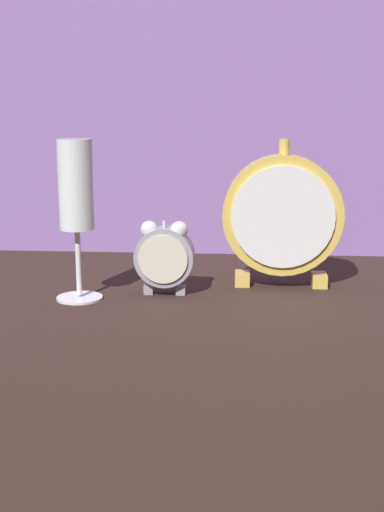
{
  "coord_description": "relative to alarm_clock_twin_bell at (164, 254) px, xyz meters",
  "views": [
    {
      "loc": [
        0.07,
        -0.83,
        0.25
      ],
      "look_at": [
        0.0,
        0.08,
        0.05
      ],
      "focal_mm": 50.0,
      "sensor_mm": 36.0,
      "label": 1
    }
  ],
  "objects": [
    {
      "name": "champagne_flute",
      "position": [
        -0.11,
        -0.03,
        0.08
      ],
      "size": [
        0.06,
        0.06,
        0.2
      ],
      "color": "silver",
      "rests_on": "ground_plane"
    },
    {
      "name": "mantel_clock_silver",
      "position": [
        0.15,
        0.05,
        0.04
      ],
      "size": [
        0.16,
        0.04,
        0.2
      ],
      "color": "gold",
      "rests_on": "ground_plane"
    },
    {
      "name": "fabric_backdrop_drape",
      "position": [
        0.03,
        0.26,
        0.25
      ],
      "size": [
        1.79,
        0.01,
        0.6
      ],
      "primitive_type": "cube",
      "color": "#8460A8",
      "rests_on": "ground_plane"
    },
    {
      "name": "alarm_clock_twin_bell",
      "position": [
        0.0,
        0.0,
        0.0
      ],
      "size": [
        0.08,
        0.03,
        0.1
      ],
      "color": "gray",
      "rests_on": "ground_plane"
    },
    {
      "name": "ground_plane",
      "position": [
        0.03,
        -0.07,
        -0.05
      ],
      "size": [
        4.0,
        4.0,
        0.0
      ],
      "primitive_type": "plane",
      "color": "black"
    }
  ]
}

